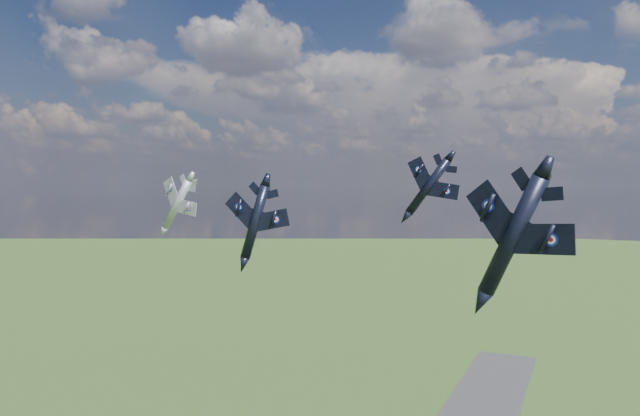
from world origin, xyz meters
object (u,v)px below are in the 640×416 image
at_px(jet_right_navy, 513,236).
at_px(jet_left_silver, 177,204).
at_px(jet_lead_navy, 255,222).
at_px(jet_high_navy, 428,187).

distance_m(jet_right_navy, jet_left_silver, 71.24).
xyz_separation_m(jet_lead_navy, jet_high_navy, (18.72, 25.64, 4.95)).
distance_m(jet_lead_navy, jet_right_navy, 43.33).
relative_size(jet_right_navy, jet_high_navy, 1.03).
distance_m(jet_lead_navy, jet_high_navy, 32.13).
height_order(jet_lead_navy, jet_left_silver, jet_left_silver).
bearing_deg(jet_right_navy, jet_high_navy, 129.37).
distance_m(jet_right_navy, jet_high_navy, 51.11).
height_order(jet_lead_navy, jet_high_navy, jet_high_navy).
bearing_deg(jet_lead_navy, jet_right_navy, -36.37).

